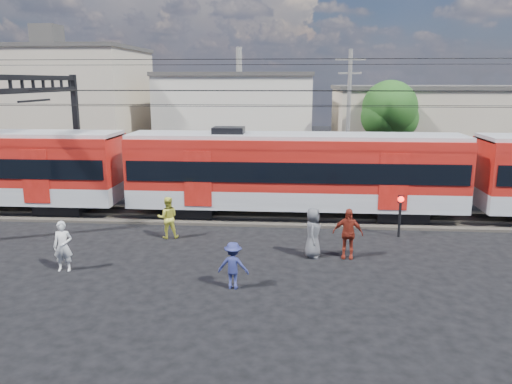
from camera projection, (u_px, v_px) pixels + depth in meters
ground at (212, 279)px, 17.17m from camera, size 120.00×120.00×0.00m
track_bed at (238, 216)px, 24.94m from camera, size 70.00×3.40×0.12m
rail_near at (236, 217)px, 24.18m from camera, size 70.00×0.12×0.12m
rail_far at (240, 210)px, 25.64m from camera, size 70.00×0.12×0.12m
commuter_train at (299, 170)px, 24.20m from camera, size 50.30×3.08×4.17m
catenary at (62, 112)px, 24.48m from camera, size 70.00×9.30×7.52m
building_west at (53, 106)px, 40.79m from camera, size 14.28×10.20×9.30m
building_midwest at (239, 116)px, 42.79m from camera, size 12.24×12.24×7.30m
building_mideast at (440, 127)px, 38.77m from camera, size 16.32×10.20×6.30m
utility_pole_mid at (348, 116)px, 30.31m from camera, size 1.80×0.24×8.50m
tree_near at (392, 112)px, 33.05m from camera, size 3.82×3.64×6.72m
pedestrian_a at (63, 246)px, 17.71m from camera, size 0.72×0.52×1.82m
pedestrian_b at (168, 218)px, 21.44m from camera, size 1.02×0.88×1.81m
pedestrian_c at (233, 265)px, 16.21m from camera, size 1.07×0.68×1.57m
pedestrian_d at (348, 233)px, 18.98m from camera, size 1.20×0.63×1.96m
pedestrian_e at (313, 233)px, 19.09m from camera, size 0.76×1.03×1.94m
crossing_signal at (400, 208)px, 21.50m from camera, size 0.27×0.27×1.86m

